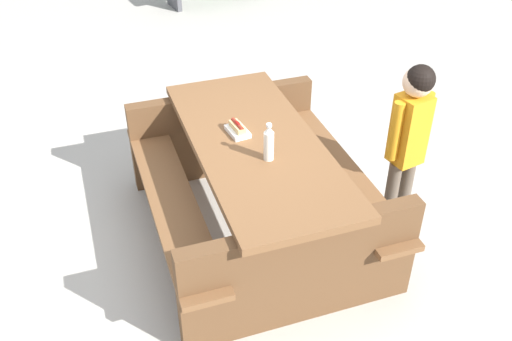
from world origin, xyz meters
TOP-DOWN VIEW (x-y plane):
  - ground_plane at (0.00, 0.00)m, footprint 30.00×30.00m
  - picnic_table at (0.00, 0.00)m, footprint 1.95×1.59m
  - soda_bottle at (-0.21, 0.02)m, footprint 0.06×0.06m
  - hotdog_tray at (0.13, 0.07)m, footprint 0.18×0.11m
  - child_in_coat at (-0.35, -0.90)m, footprint 0.20×0.30m

SIDE VIEW (x-z plane):
  - ground_plane at x=0.00m, z-range 0.00..0.00m
  - picnic_table at x=0.00m, z-range 0.07..0.82m
  - hotdog_tray at x=0.13m, z-range 0.74..0.82m
  - child_in_coat at x=-0.35m, z-range 0.17..1.41m
  - soda_bottle at x=-0.21m, z-range 0.74..0.98m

